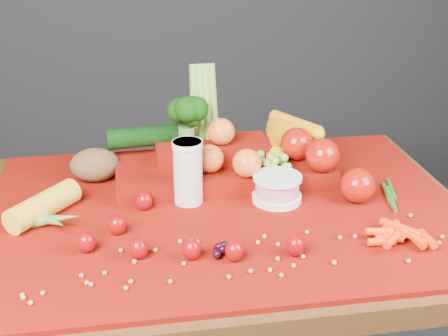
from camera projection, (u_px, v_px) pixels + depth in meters
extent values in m
cube|color=#391C0D|center=(225.00, 222.00, 1.41)|extent=(1.10, 0.80, 0.05)
cube|color=#391C0D|center=(42.00, 295.00, 1.79)|extent=(0.06, 0.06, 0.70)
cube|color=#391C0D|center=(360.00, 265.00, 1.93)|extent=(0.06, 0.06, 0.70)
cube|color=#6D0803|center=(225.00, 210.00, 1.40)|extent=(1.05, 0.75, 0.01)
cylinder|color=beige|center=(188.00, 172.00, 1.39)|extent=(0.06, 0.06, 0.15)
cylinder|color=silver|center=(187.00, 144.00, 1.37)|extent=(0.07, 0.07, 0.01)
cylinder|color=silver|center=(277.00, 197.00, 1.43)|extent=(0.11, 0.11, 0.02)
cylinder|color=#D37F8B|center=(277.00, 185.00, 1.41)|extent=(0.10, 0.10, 0.05)
cylinder|color=silver|center=(278.00, 178.00, 1.40)|extent=(0.11, 0.11, 0.01)
ellipsoid|color=maroon|center=(117.00, 225.00, 1.28)|extent=(0.04, 0.04, 0.04)
cone|color=#0C470D|center=(116.00, 216.00, 1.27)|extent=(0.03, 0.03, 0.01)
ellipsoid|color=maroon|center=(86.00, 242.00, 1.22)|extent=(0.04, 0.04, 0.04)
cone|color=#0C470D|center=(85.00, 233.00, 1.21)|extent=(0.03, 0.03, 0.01)
ellipsoid|color=maroon|center=(139.00, 248.00, 1.20)|extent=(0.04, 0.04, 0.04)
cone|color=#0C470D|center=(138.00, 239.00, 1.19)|extent=(0.03, 0.03, 0.01)
ellipsoid|color=maroon|center=(192.00, 249.00, 1.19)|extent=(0.04, 0.04, 0.04)
cone|color=#0C470D|center=(191.00, 240.00, 1.19)|extent=(0.03, 0.03, 0.01)
ellipsoid|color=maroon|center=(235.00, 251.00, 1.19)|extent=(0.04, 0.04, 0.04)
cone|color=#0C470D|center=(235.00, 242.00, 1.18)|extent=(0.03, 0.03, 0.01)
ellipsoid|color=maroon|center=(295.00, 246.00, 1.21)|extent=(0.04, 0.04, 0.04)
cone|color=#0C470D|center=(296.00, 237.00, 1.20)|extent=(0.03, 0.03, 0.01)
ellipsoid|color=maroon|center=(144.00, 201.00, 1.38)|extent=(0.04, 0.04, 0.04)
cone|color=#0C470D|center=(143.00, 193.00, 1.37)|extent=(0.03, 0.03, 0.01)
cylinder|color=gold|center=(43.00, 206.00, 1.34)|extent=(0.16, 0.17, 0.06)
ellipsoid|color=brown|center=(95.00, 165.00, 1.51)|extent=(0.12, 0.09, 0.08)
cube|color=#6D0803|center=(223.00, 171.00, 1.53)|extent=(0.52, 0.22, 0.04)
cube|color=#6D0803|center=(212.00, 148.00, 1.55)|extent=(0.28, 0.12, 0.03)
sphere|color=#A71A00|center=(323.00, 155.00, 1.45)|extent=(0.08, 0.08, 0.08)
sphere|color=#A71A00|center=(358.00, 185.00, 1.41)|extent=(0.08, 0.08, 0.08)
sphere|color=#A71A00|center=(297.00, 144.00, 1.52)|extent=(0.08, 0.08, 0.08)
sphere|color=red|center=(210.00, 159.00, 1.45)|extent=(0.07, 0.07, 0.07)
sphere|color=red|center=(247.00, 163.00, 1.43)|extent=(0.07, 0.07, 0.07)
sphere|color=red|center=(221.00, 132.00, 1.52)|extent=(0.07, 0.07, 0.07)
cylinder|color=#BF7C07|center=(274.00, 142.00, 1.59)|extent=(0.06, 0.17, 0.04)
cylinder|color=#BF7C07|center=(282.00, 136.00, 1.59)|extent=(0.04, 0.17, 0.04)
cylinder|color=#BF7C07|center=(289.00, 130.00, 1.59)|extent=(0.07, 0.17, 0.04)
cylinder|color=#BF7C07|center=(295.00, 124.00, 1.58)|extent=(0.11, 0.17, 0.04)
cylinder|color=#3F662D|center=(187.00, 135.00, 1.53)|extent=(0.04, 0.04, 0.04)
cylinder|color=olive|center=(194.00, 109.00, 1.54)|extent=(0.03, 0.06, 0.22)
cylinder|color=olive|center=(201.00, 109.00, 1.55)|extent=(0.02, 0.06, 0.22)
cylinder|color=olive|center=(207.00, 108.00, 1.55)|extent=(0.02, 0.06, 0.22)
cylinder|color=olive|center=(213.00, 108.00, 1.55)|extent=(0.03, 0.06, 0.22)
cylinder|color=black|center=(154.00, 135.00, 1.56)|extent=(0.24, 0.08, 0.05)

